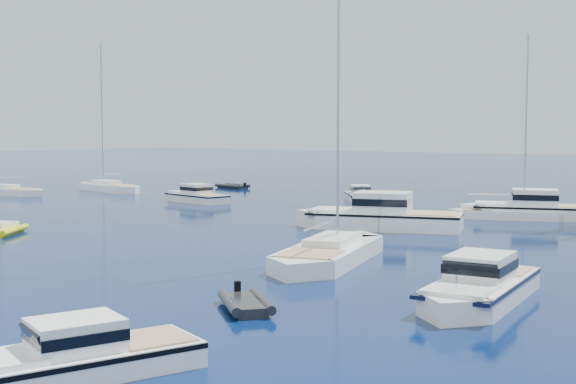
# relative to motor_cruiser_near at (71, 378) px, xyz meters

# --- Properties ---
(motor_cruiser_near) EXTENTS (4.63, 8.05, 2.02)m
(motor_cruiser_near) POSITION_rel_motor_cruiser_near_xyz_m (0.00, 0.00, 0.00)
(motor_cruiser_near) COLOR white
(motor_cruiser_near) RESTS_ON ground
(motor_cruiser_right) EXTENTS (4.05, 9.44, 2.40)m
(motor_cruiser_right) POSITION_rel_motor_cruiser_near_xyz_m (4.67, 15.00, 0.00)
(motor_cruiser_right) COLOR silver
(motor_cruiser_right) RESTS_ON ground
(motor_cruiser_centre) EXTENTS (12.54, 7.80, 3.16)m
(motor_cruiser_centre) POSITION_rel_motor_cruiser_near_xyz_m (-10.08, 31.94, 0.00)
(motor_cruiser_centre) COLOR white
(motor_cruiser_centre) RESTS_ON ground
(motor_cruiser_far_l) EXTENTS (8.54, 3.77, 2.16)m
(motor_cruiser_far_l) POSITION_rel_motor_cruiser_near_xyz_m (-33.71, 38.24, 0.00)
(motor_cruiser_far_l) COLOR silver
(motor_cruiser_far_l) RESTS_ON ground
(motor_cruiser_distant) EXTENTS (11.19, 7.25, 2.83)m
(motor_cruiser_distant) POSITION_rel_motor_cruiser_near_xyz_m (-4.28, 44.07, 0.00)
(motor_cruiser_distant) COLOR white
(motor_cruiser_distant) RESTS_ON ground
(motor_cruiser_horizon) EXTENTS (6.46, 6.95, 1.91)m
(motor_cruiser_horizon) POSITION_rel_motor_cruiser_near_xyz_m (-22.24, 48.46, 0.00)
(motor_cruiser_horizon) COLOR white
(motor_cruiser_horizon) RESTS_ON ground
(sailboat_mid_r) EXTENTS (6.91, 13.00, 18.52)m
(sailboat_mid_r) POSITION_rel_motor_cruiser_near_xyz_m (-5.16, 19.20, 0.00)
(sailboat_mid_r) COLOR white
(sailboat_mid_r) RESTS_ON ground
(sailboat_mid_l) EXTENTS (10.53, 4.99, 14.98)m
(sailboat_mid_l) POSITION_rel_motor_cruiser_near_xyz_m (-54.60, 31.82, 0.00)
(sailboat_mid_l) COLOR white
(sailboat_mid_l) RESTS_ON ground
(sailboat_centre) EXTENTS (9.82, 5.94, 14.10)m
(sailboat_centre) POSITION_rel_motor_cruiser_near_xyz_m (-5.42, 42.85, 0.00)
(sailboat_centre) COLOR silver
(sailboat_centre) RESTS_ON ground
(sailboat_far_l) EXTENTS (11.66, 4.67, 16.67)m
(sailboat_far_l) POSITION_rel_motor_cruiser_near_xyz_m (-50.63, 41.79, 0.00)
(sailboat_far_l) COLOR white
(sailboat_far_l) RESTS_ON ground
(tender_yellow) EXTENTS (4.10, 4.51, 0.95)m
(tender_yellow) POSITION_rel_motor_cruiser_near_xyz_m (-27.31, 14.83, 0.00)
(tender_yellow) COLOR #CCD30C
(tender_yellow) RESTS_ON ground
(tender_grey_near) EXTENTS (3.83, 3.57, 0.95)m
(tender_grey_near) POSITION_rel_motor_cruiser_near_xyz_m (-1.55, 8.73, 0.00)
(tender_grey_near) COLOR black
(tender_grey_near) RESTS_ON ground
(tender_grey_far) EXTENTS (4.55, 2.81, 0.95)m
(tender_grey_far) POSITION_rel_motor_cruiser_near_xyz_m (-42.88, 53.40, 0.00)
(tender_grey_far) COLOR black
(tender_grey_far) RESTS_ON ground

